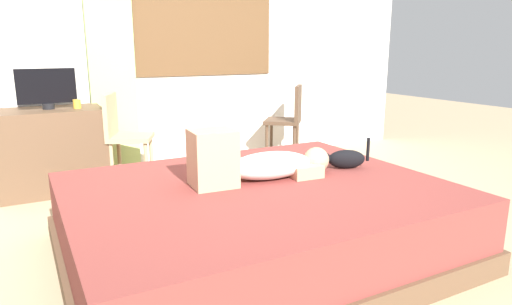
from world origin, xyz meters
name	(u,v)px	position (x,y,z in m)	size (l,w,h in m)	color
ground_plane	(263,246)	(0.00, 0.00, 0.00)	(16.00, 16.00, 0.00)	tan
back_wall_with_window	(155,28)	(0.02, 2.32, 1.46)	(6.40, 0.14, 2.90)	silver
bed	(257,220)	(-0.09, -0.08, 0.22)	(2.27, 1.84, 0.45)	brown
person_lying	(256,163)	(-0.04, 0.02, 0.57)	(0.94, 0.32, 0.34)	silver
cat	(344,159)	(0.62, -0.02, 0.52)	(0.34, 0.20, 0.21)	black
desk	(52,150)	(-1.09, 1.92, 0.37)	(0.90, 0.56, 0.74)	brown
tv_monitor	(47,88)	(-1.08, 1.92, 0.92)	(0.48, 0.10, 0.35)	black
cup	(77,104)	(-0.85, 1.85, 0.78)	(0.07, 0.07, 0.08)	gold
chair_by_desk	(123,132)	(-0.49, 1.76, 0.51)	(0.50, 0.50, 0.86)	tan
chair_spare	(289,117)	(1.34, 1.82, 0.51)	(0.53, 0.53, 0.86)	#4C3828
curtain_left	(111,52)	(-0.46, 2.20, 1.22)	(0.44, 0.06, 2.45)	#ADCC75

